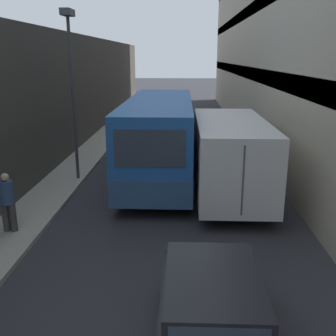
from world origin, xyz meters
The scene contains 9 objects.
ground_plane centered at (0.00, 15.00, 0.00)m, with size 150.00×150.00×0.00m, color #2B2B30.
sidewalk_left centered at (-4.36, 15.00, 0.07)m, with size 1.62×60.00×0.14m.
building_left_shopfront centered at (-6.26, 15.00, 2.72)m, with size 2.40×60.00×6.00m.
car_hatchback centered at (0.91, 4.22, 0.75)m, with size 1.76×4.23×1.50m.
bus centered at (-0.55, 14.52, 1.69)m, with size 2.57×9.59×3.20m.
box_truck centered at (2.05, 13.07, 1.50)m, with size 2.34×8.62×2.76m.
panel_van centered at (-1.21, 25.58, 1.03)m, with size 1.82×4.46×1.83m.
pedestrian centered at (-4.40, 8.70, 1.04)m, with size 0.39×0.37×1.68m.
street_lamp centered at (-3.80, 13.70, 4.59)m, with size 0.36×0.80×6.35m.
Camera 1 is at (0.41, -1.24, 4.87)m, focal length 42.00 mm.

